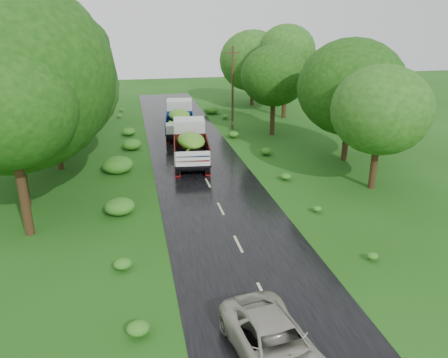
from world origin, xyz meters
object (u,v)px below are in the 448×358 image
object	(u,v)px
utility_pole	(233,88)
truck_near	(190,142)
truck_far	(180,117)
car	(275,344)

from	to	relation	value
utility_pole	truck_near	bearing A→B (deg)	-103.21
truck_far	utility_pole	world-z (taller)	utility_pole
car	utility_pole	size ratio (longest dim) A/B	0.65
car	truck_near	bearing A→B (deg)	81.64
truck_far	car	size ratio (longest dim) A/B	1.40
truck_near	truck_far	size ratio (longest dim) A/B	1.00
truck_near	car	distance (m)	19.57
truck_near	truck_far	bearing A→B (deg)	94.35
truck_near	car	bearing A→B (deg)	-85.02
truck_far	car	world-z (taller)	truck_far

